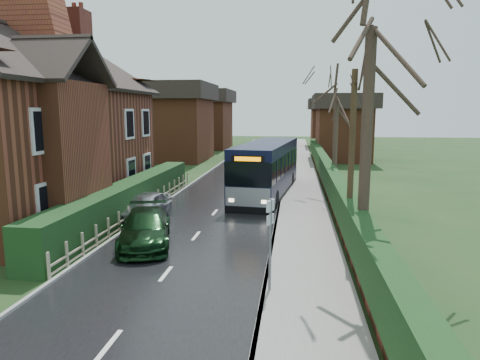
# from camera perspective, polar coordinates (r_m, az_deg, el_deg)

# --- Properties ---
(ground) EXTENTS (140.00, 140.00, 0.00)m
(ground) POSITION_cam_1_polar(r_m,az_deg,el_deg) (15.23, -7.62, -9.61)
(ground) COLOR #2A431C
(ground) RESTS_ON ground
(road) EXTENTS (6.00, 100.00, 0.02)m
(road) POSITION_cam_1_polar(r_m,az_deg,el_deg) (24.70, -1.65, -2.20)
(road) COLOR black
(road) RESTS_ON ground
(pavement) EXTENTS (2.50, 100.00, 0.14)m
(pavement) POSITION_cam_1_polar(r_m,az_deg,el_deg) (24.40, 8.26, -2.29)
(pavement) COLOR slate
(pavement) RESTS_ON ground
(kerb_right) EXTENTS (0.12, 100.00, 0.14)m
(kerb_right) POSITION_cam_1_polar(r_m,az_deg,el_deg) (24.41, 5.44, -2.23)
(kerb_right) COLOR gray
(kerb_right) RESTS_ON ground
(kerb_left) EXTENTS (0.12, 100.00, 0.10)m
(kerb_left) POSITION_cam_1_polar(r_m,az_deg,el_deg) (25.34, -8.48, -1.91)
(kerb_left) COLOR gray
(kerb_left) RESTS_ON ground
(front_hedge) EXTENTS (1.20, 16.00, 1.60)m
(front_hedge) POSITION_cam_1_polar(r_m,az_deg,el_deg) (20.83, -14.53, -2.42)
(front_hedge) COLOR #183213
(front_hedge) RESTS_ON ground
(picket_fence) EXTENTS (0.10, 16.00, 0.90)m
(picket_fence) POSITION_cam_1_polar(r_m,az_deg,el_deg) (20.63, -12.55, -3.45)
(picket_fence) COLOR gray
(picket_fence) RESTS_ON ground
(right_wall_hedge) EXTENTS (0.60, 50.00, 1.80)m
(right_wall_hedge) POSITION_cam_1_polar(r_m,az_deg,el_deg) (24.31, 11.97, -0.16)
(right_wall_hedge) COLOR brown
(right_wall_hedge) RESTS_ON ground
(brick_house) EXTENTS (9.30, 14.60, 10.30)m
(brick_house) POSITION_cam_1_polar(r_m,az_deg,el_deg) (22.51, -26.70, 6.92)
(brick_house) COLOR brown
(brick_house) RESTS_ON ground
(bus) EXTENTS (3.48, 10.32, 3.07)m
(bus) POSITION_cam_1_polar(r_m,az_deg,el_deg) (25.09, 3.61, 1.47)
(bus) COLOR black
(bus) RESTS_ON ground
(car_silver) EXTENTS (1.73, 3.81, 1.27)m
(car_silver) POSITION_cam_1_polar(r_m,az_deg,el_deg) (19.72, -12.42, -3.48)
(car_silver) COLOR #BBBCC1
(car_silver) RESTS_ON ground
(car_green) EXTENTS (2.89, 4.67, 1.26)m
(car_green) POSITION_cam_1_polar(r_m,az_deg,el_deg) (16.17, -12.53, -6.29)
(car_green) COLOR black
(car_green) RESTS_ON ground
(car_distant) EXTENTS (2.47, 4.39, 1.37)m
(car_distant) POSITION_cam_1_polar(r_m,az_deg,el_deg) (55.10, 4.77, 4.79)
(car_distant) COLOR #101732
(car_distant) RESTS_ON ground
(bus_stop_sign) EXTENTS (0.20, 0.39, 2.63)m
(bus_stop_sign) POSITION_cam_1_polar(r_m,az_deg,el_deg) (11.38, 4.05, -6.92)
(bus_stop_sign) COLOR slate
(bus_stop_sign) RESTS_ON ground
(telegraph_pole) EXTENTS (0.22, 0.81, 6.32)m
(telegraph_pole) POSITION_cam_1_polar(r_m,az_deg,el_deg) (15.71, 14.63, 2.72)
(telegraph_pole) COLOR #332516
(telegraph_pole) RESTS_ON ground
(tree_right_near) EXTENTS (4.87, 4.87, 10.52)m
(tree_right_near) POSITION_cam_1_polar(r_m,az_deg,el_deg) (14.18, 17.26, 20.90)
(tree_right_near) COLOR #33261E
(tree_right_near) RESTS_ON ground
(tree_right_far) EXTENTS (4.16, 4.16, 8.05)m
(tree_right_far) POSITION_cam_1_polar(r_m,az_deg,el_deg) (26.02, 12.80, 11.44)
(tree_right_far) COLOR #372920
(tree_right_far) RESTS_ON ground
(tree_house_side) EXTENTS (4.71, 4.71, 10.70)m
(tree_house_side) POSITION_cam_1_polar(r_m,az_deg,el_deg) (27.26, -21.25, 15.14)
(tree_house_side) COLOR #3B2E23
(tree_house_side) RESTS_ON ground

